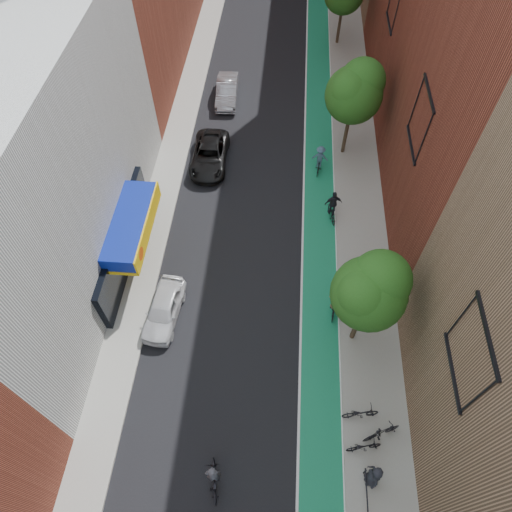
% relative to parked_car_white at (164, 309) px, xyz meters
% --- Properties ---
extents(bike_lane, '(2.00, 68.00, 0.01)m').
position_rel_parked_car_white_xyz_m(bike_lane, '(8.16, 15.45, -0.67)').
color(bike_lane, '#147546').
rests_on(bike_lane, ground).
extents(sidewalk_left, '(2.00, 68.00, 0.15)m').
position_rel_parked_car_white_xyz_m(sidewalk_left, '(-1.84, 15.45, -0.60)').
color(sidewalk_left, gray).
rests_on(sidewalk_left, ground).
extents(sidewalk_right, '(3.00, 68.00, 0.15)m').
position_rel_parked_car_white_xyz_m(sidewalk_right, '(10.66, 15.45, -0.60)').
color(sidewalk_right, gray).
rests_on(sidewalk_right, ground).
extents(building_left_white, '(8.00, 20.00, 12.00)m').
position_rel_parked_car_white_xyz_m(building_left_white, '(-6.84, 3.45, 5.33)').
color(building_left_white, silver).
rests_on(building_left_white, ground).
extents(tree_near, '(3.40, 3.36, 6.42)m').
position_rel_parked_car_white_xyz_m(tree_near, '(9.80, -0.53, 3.98)').
color(tree_near, '#332619').
rests_on(tree_near, ground).
extents(tree_mid, '(3.55, 3.53, 6.74)m').
position_rel_parked_car_white_xyz_m(tree_mid, '(9.80, 13.47, 4.22)').
color(tree_mid, '#332619').
rests_on(tree_mid, ground).
extents(parked_car_white, '(1.94, 4.07, 1.34)m').
position_rel_parked_car_white_xyz_m(parked_car_white, '(0.00, 0.00, 0.00)').
color(parked_car_white, silver).
rests_on(parked_car_white, ground).
extents(parked_car_black, '(2.33, 4.96, 1.37)m').
position_rel_parked_car_white_xyz_m(parked_car_black, '(0.80, 11.77, 0.01)').
color(parked_car_black, black).
rests_on(parked_car_black, ground).
extents(parked_car_silver, '(1.69, 4.39, 1.42)m').
position_rel_parked_car_white_xyz_m(parked_car_silver, '(1.16, 18.88, 0.04)').
color(parked_car_silver, gray).
rests_on(parked_car_silver, ground).
extents(cyclist_lead, '(0.97, 1.95, 2.07)m').
position_rel_parked_car_white_xyz_m(cyclist_lead, '(3.64, -7.74, 0.02)').
color(cyclist_lead, black).
rests_on(cyclist_lead, ground).
extents(cyclist_lane_near, '(0.84, 1.67, 1.92)m').
position_rel_parked_car_white_xyz_m(cyclist_lane_near, '(8.86, 0.98, 0.14)').
color(cyclist_lane_near, black).
rests_on(cyclist_lane_near, ground).
extents(cyclist_lane_mid, '(1.10, 1.61, 2.11)m').
position_rel_parked_car_white_xyz_m(cyclist_lane_mid, '(8.86, 7.52, 0.18)').
color(cyclist_lane_mid, black).
rests_on(cyclist_lane_mid, ground).
extents(cyclist_lane_far, '(1.11, 1.58, 1.96)m').
position_rel_parked_car_white_xyz_m(cyclist_lane_far, '(8.10, 11.60, 0.22)').
color(cyclist_lane_far, black).
rests_on(cyclist_lane_far, ground).
extents(parked_bike_near, '(1.65, 0.89, 0.83)m').
position_rel_parked_car_white_xyz_m(parked_bike_near, '(9.95, -5.96, -0.11)').
color(parked_bike_near, black).
rests_on(parked_bike_near, sidewalk_right).
extents(parked_bike_mid, '(1.86, 1.22, 1.09)m').
position_rel_parked_car_white_xyz_m(parked_bike_mid, '(10.75, -5.35, 0.02)').
color(parked_bike_mid, black).
rests_on(parked_bike_mid, sidewalk_right).
extents(parked_bike_far, '(1.76, 0.87, 0.89)m').
position_rel_parked_car_white_xyz_m(parked_bike_far, '(9.88, -4.54, -0.08)').
color(parked_bike_far, black).
rests_on(parked_bike_far, sidewalk_right).
extents(pedestrian, '(0.65, 0.92, 1.76)m').
position_rel_parked_car_white_xyz_m(pedestrian, '(10.21, -7.20, 0.36)').
color(pedestrian, black).
rests_on(pedestrian, sidewalk_right).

